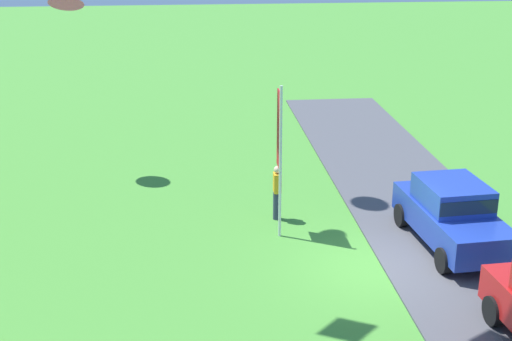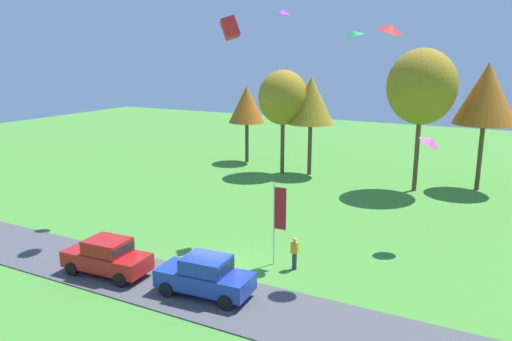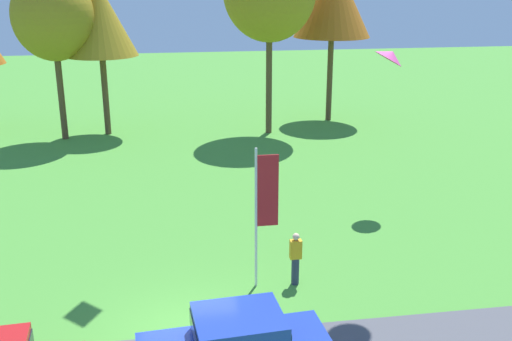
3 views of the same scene
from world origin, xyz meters
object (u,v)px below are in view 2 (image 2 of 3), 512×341
object	(u,v)px
tree_center_back	(283,98)
tree_lone_near	(311,101)
tree_far_right	(247,105)
person_on_lawn	(295,253)
kite_box_low_drifter	(230,28)
kite_delta_near_flag	(391,28)
kite_diamond_high_left	(283,13)
kite_delta_mid_center	(354,34)
flag_banner	(278,214)
tree_right_of_center	(422,87)
kite_delta_trailing_tail	(431,141)
tree_far_left	(486,94)
car_sedan_mid_row	(205,275)
car_sedan_near_entrance	(107,256)

from	to	relation	value
tree_center_back	tree_lone_near	size ratio (longest dim) A/B	1.06
tree_far_right	tree_center_back	world-z (taller)	tree_center_back
person_on_lawn	kite_box_low_drifter	distance (m)	12.16
tree_far_right	kite_box_low_drifter	world-z (taller)	kite_box_low_drifter
person_on_lawn	tree_far_right	bearing A→B (deg)	124.32
kite_delta_near_flag	kite_diamond_high_left	world-z (taller)	kite_diamond_high_left
person_on_lawn	tree_lone_near	bearing A→B (deg)	109.99
tree_far_right	kite_diamond_high_left	distance (m)	21.61
kite_delta_mid_center	kite_diamond_high_left	size ratio (longest dim) A/B	0.95
tree_far_right	kite_delta_mid_center	size ratio (longest dim) A/B	7.68
tree_center_back	flag_banner	size ratio (longest dim) A/B	2.12
person_on_lawn	tree_lone_near	distance (m)	21.68
tree_right_of_center	kite_delta_near_flag	size ratio (longest dim) A/B	9.10
kite_delta_mid_center	tree_far_right	bearing A→B (deg)	132.19
kite_delta_trailing_tail	kite_diamond_high_left	bearing A→B (deg)	-169.58
person_on_lawn	kite_box_low_drifter	world-z (taller)	kite_box_low_drifter
tree_right_of_center	kite_box_low_drifter	size ratio (longest dim) A/B	10.92
person_on_lawn	kite_delta_trailing_tail	xyz separation A→B (m)	(5.19, 6.55, 5.23)
tree_far_left	kite_delta_mid_center	size ratio (longest dim) A/B	10.18
car_sedan_mid_row	tree_far_right	xyz separation A→B (m)	(-12.40, 26.24, 4.78)
car_sedan_mid_row	person_on_lawn	size ratio (longest dim) A/B	2.64
tree_center_back	kite_diamond_high_left	bearing A→B (deg)	-65.22
tree_lone_near	flag_banner	world-z (taller)	tree_lone_near
car_sedan_near_entrance	tree_far_left	bearing A→B (deg)	60.39
tree_far_right	car_sedan_mid_row	bearing A→B (deg)	-64.70
person_on_lawn	tree_right_of_center	bearing A→B (deg)	82.45
tree_far_left	flag_banner	xyz separation A→B (m)	(-7.88, -20.97, -4.93)
kite_delta_trailing_tail	kite_delta_near_flag	xyz separation A→B (m)	(-1.50, -4.42, 5.82)
kite_box_low_drifter	kite_delta_mid_center	size ratio (longest dim) A/B	1.03
kite_delta_mid_center	kite_box_low_drifter	bearing A→B (deg)	-158.14
tree_far_left	person_on_lawn	bearing A→B (deg)	-108.13
tree_lone_near	tree_far_right	bearing A→B (deg)	164.90
tree_lone_near	kite_delta_mid_center	world-z (taller)	kite_delta_mid_center
car_sedan_near_entrance	tree_far_left	xyz separation A→B (m)	(14.81, 26.05, 6.70)
tree_lone_near	kite_diamond_high_left	distance (m)	16.42
kite_delta_mid_center	car_sedan_mid_row	bearing A→B (deg)	-114.72
car_sedan_near_entrance	tree_far_right	xyz separation A→B (m)	(-6.90, 26.69, 4.78)
kite_box_low_drifter	kite_delta_trailing_tail	distance (m)	12.50
car_sedan_mid_row	kite_delta_mid_center	distance (m)	14.12
tree_center_back	kite_box_low_drifter	distance (m)	18.92
car_sedan_mid_row	kite_box_low_drifter	distance (m)	12.72
tree_lone_near	tree_far_left	xyz separation A→B (m)	(14.03, 1.43, 1.02)
tree_far_right	tree_lone_near	distance (m)	7.99
car_sedan_near_entrance	car_sedan_mid_row	bearing A→B (deg)	4.70
flag_banner	kite_diamond_high_left	bearing A→B (deg)	113.45
tree_far_left	car_sedan_mid_row	bearing A→B (deg)	-109.97
person_on_lawn	kite_delta_mid_center	size ratio (longest dim) A/B	1.71
car_sedan_near_entrance	person_on_lawn	xyz separation A→B (m)	(7.91, 5.00, -0.16)
kite_delta_near_flag	tree_center_back	bearing A→B (deg)	128.26
tree_far_right	kite_delta_near_flag	distance (m)	27.61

